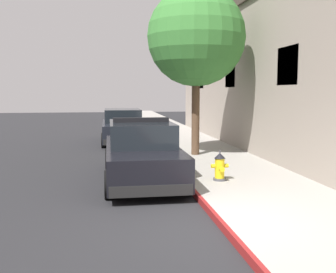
{
  "coord_description": "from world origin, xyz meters",
  "views": [
    {
      "loc": [
        -1.95,
        -6.33,
        2.36
      ],
      "look_at": [
        -0.15,
        5.43,
        1.0
      ],
      "focal_mm": 41.79,
      "sensor_mm": 36.0,
      "label": 1
    }
  ],
  "objects": [
    {
      "name": "ground_plane",
      "position": [
        -4.44,
        10.0,
        -0.1
      ],
      "size": [
        30.82,
        60.0,
        0.2
      ],
      "primitive_type": "cube",
      "color": "#232326"
    },
    {
      "name": "sidewalk_pavement",
      "position": [
        1.56,
        10.0,
        0.07
      ],
      "size": [
        3.12,
        60.0,
        0.14
      ],
      "primitive_type": "cube",
      "color": "#9E9991",
      "rests_on": "ground"
    },
    {
      "name": "curb_painted_edge",
      "position": [
        -0.04,
        10.0,
        0.07
      ],
      "size": [
        0.08,
        60.0,
        0.14
      ],
      "primitive_type": "cube",
      "color": "maroon",
      "rests_on": "ground"
    },
    {
      "name": "storefront_building",
      "position": [
        6.26,
        9.6,
        3.01
      ],
      "size": [
        6.53,
        19.13,
        6.01
      ],
      "color": "gray",
      "rests_on": "ground"
    },
    {
      "name": "police_cruiser",
      "position": [
        -1.09,
        3.97,
        0.74
      ],
      "size": [
        1.94,
        4.84,
        1.68
      ],
      "color": "black",
      "rests_on": "ground"
    },
    {
      "name": "parked_car_silver_ahead",
      "position": [
        -1.29,
        12.05,
        0.74
      ],
      "size": [
        1.94,
        4.84,
        1.56
      ],
      "color": "black",
      "rests_on": "ground"
    },
    {
      "name": "fire_hydrant",
      "position": [
        0.8,
        3.01,
        0.49
      ],
      "size": [
        0.44,
        0.4,
        0.76
      ],
      "color": "#4C4C51",
      "rests_on": "sidewalk_pavement"
    },
    {
      "name": "street_tree",
      "position": [
        1.1,
        7.12,
        4.23
      ],
      "size": [
        3.4,
        3.4,
        5.8
      ],
      "color": "brown",
      "rests_on": "sidewalk_pavement"
    }
  ]
}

